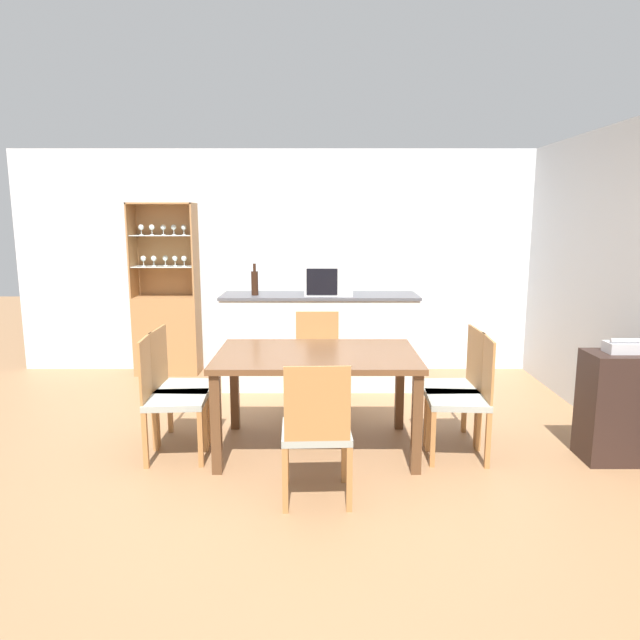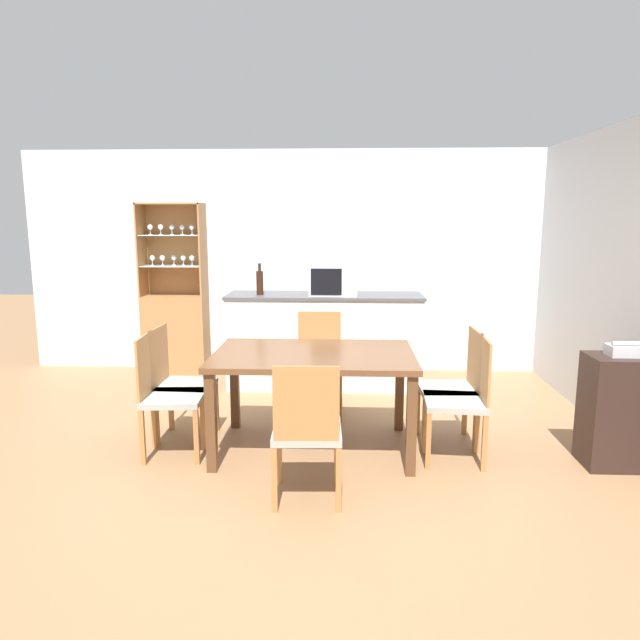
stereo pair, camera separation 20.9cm
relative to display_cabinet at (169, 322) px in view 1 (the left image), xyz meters
The scene contains 15 objects.
ground_plane 3.00m from the display_cabinet, 56.08° to the right, with size 18.00×18.00×0.00m, color #936B47.
wall_back 1.78m from the display_cabinet, ahead, with size 6.80×0.06×2.55m.
kitchen_counter 1.83m from the display_cabinet, 16.55° to the right, with size 2.05×0.60×0.99m.
display_cabinet is the anchor object (origin of this frame).
dining_table 2.83m from the display_cabinet, 52.15° to the right, with size 1.52×0.99×0.77m.
dining_chair_side_left_near 2.47m from the display_cabinet, 75.00° to the right, with size 0.46×0.46×0.93m.
dining_chair_side_right_far 3.52m from the display_cabinet, 36.34° to the right, with size 0.45×0.45×0.93m.
dining_chair_head_far 2.23m from the display_cabinet, 38.93° to the right, with size 0.43×0.43×0.93m.
dining_chair_head_near 3.53m from the display_cabinet, 60.45° to the right, with size 0.45×0.45×0.93m.
dining_chair_side_right_near 3.71m from the display_cabinet, 40.12° to the right, with size 0.46×0.46×0.93m.
dining_chair_side_left_far 2.18m from the display_cabinet, 72.93° to the right, with size 0.45×0.45×0.93m.
microwave 2.01m from the display_cabinet, 16.67° to the right, with size 0.49×0.36×0.31m.
wine_bottle 1.34m from the display_cabinet, 28.67° to the right, with size 0.07×0.07×0.33m.
side_cabinet 4.65m from the display_cabinet, 31.69° to the right, with size 0.48×0.35×0.82m.
telephone 4.65m from the display_cabinet, 31.65° to the right, with size 0.23×0.16×0.11m.
Camera 1 is at (0.12, -4.02, 1.78)m, focal length 32.00 mm.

